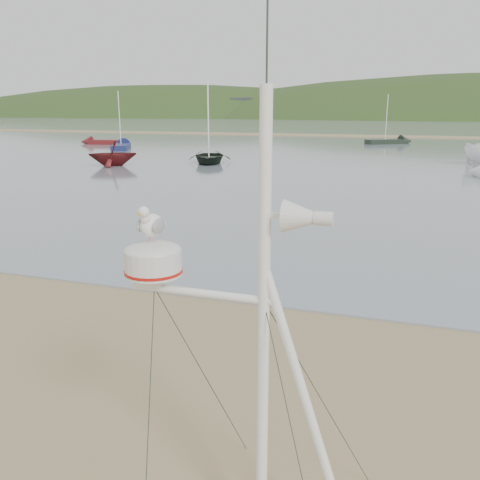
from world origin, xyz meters
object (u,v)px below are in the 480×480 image
(mast_rig, at_px, (254,423))
(boat_dark, at_px, (208,132))
(boat_red, at_px, (112,142))
(dinghy_red_far, at_px, (97,142))
(sailboat_blue_near, at_px, (123,146))
(sailboat_dark_mid, at_px, (396,141))

(mast_rig, relative_size, boat_dark, 1.14)
(boat_red, bearing_deg, mast_rig, 3.89)
(dinghy_red_far, height_order, sailboat_blue_near, sailboat_blue_near)
(mast_rig, distance_m, sailboat_dark_mid, 56.90)
(boat_dark, xyz_separation_m, dinghy_red_far, (-19.34, 14.70, -1.94))
(sailboat_dark_mid, bearing_deg, boat_red, -120.67)
(boat_red, bearing_deg, sailboat_blue_near, 178.31)
(sailboat_blue_near, xyz_separation_m, sailboat_dark_mid, (25.51, 15.84, 0.00))
(mast_rig, height_order, sailboat_dark_mid, sailboat_dark_mid)
(boat_red, xyz_separation_m, sailboat_blue_near, (-7.75, 14.09, -1.33))
(mast_rig, bearing_deg, sailboat_blue_near, 122.56)
(boat_dark, relative_size, sailboat_dark_mid, 0.75)
(boat_red, distance_m, sailboat_dark_mid, 34.83)
(boat_red, xyz_separation_m, dinghy_red_far, (-13.66, 18.37, -1.35))
(mast_rig, relative_size, dinghy_red_far, 0.97)
(mast_rig, relative_size, boat_red, 1.56)
(dinghy_red_far, bearing_deg, sailboat_dark_mid, 20.21)
(boat_red, relative_size, sailboat_blue_near, 0.53)
(boat_dark, distance_m, dinghy_red_far, 24.37)
(dinghy_red_far, xyz_separation_m, sailboat_blue_near, (5.91, -4.28, 0.01))
(boat_red, distance_m, dinghy_red_far, 22.93)
(sailboat_blue_near, bearing_deg, dinghy_red_far, 144.10)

